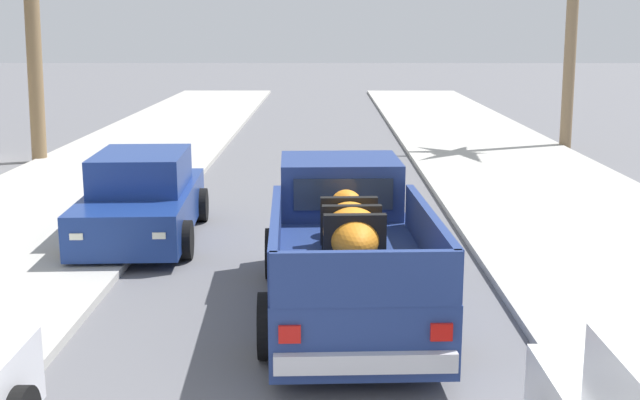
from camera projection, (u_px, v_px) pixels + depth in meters
The scene contains 6 objects.
sidewalk_left at pixel (53, 209), 16.23m from camera, with size 4.91×60.00×0.12m, color #B2AFA8.
sidewalk_right at pixel (566, 209), 16.17m from camera, with size 4.91×60.00×0.12m, color #B2AFA8.
curb_left at pixel (105, 209), 16.22m from camera, with size 0.16×60.00×0.10m, color silver.
curb_right at pixel (514, 210), 16.18m from camera, with size 0.16×60.00×0.10m, color silver.
pickup_truck at pixel (346, 250), 10.50m from camera, with size 2.38×5.29×1.80m.
car_right_near at pixel (142, 199), 14.04m from camera, with size 2.18×4.33×1.54m.
Camera 1 is at (0.30, -3.79, 3.68)m, focal length 44.81 mm.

